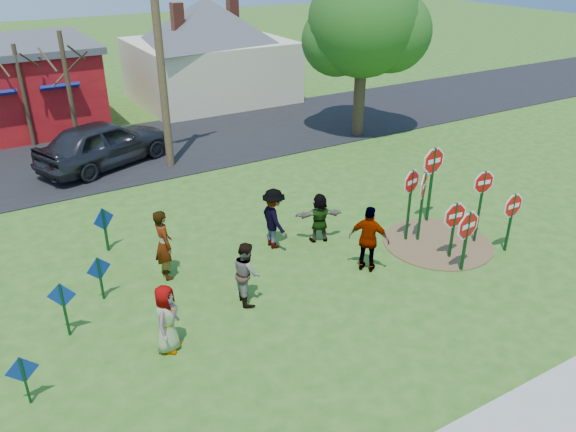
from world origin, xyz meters
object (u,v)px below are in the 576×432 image
(stop_sign_d, at_px, (433,167))
(leafy_tree, at_px, (366,27))
(suv, at_px, (104,143))
(person_a, at_px, (167,319))
(stop_sign_b, at_px, (411,188))
(stop_sign_c, at_px, (482,190))
(stop_sign_a, at_px, (455,219))
(person_b, at_px, (164,244))
(utility_pole, at_px, (158,32))

(stop_sign_d, height_order, leafy_tree, leafy_tree)
(suv, bearing_deg, person_a, 149.78)
(stop_sign_b, bearing_deg, stop_sign_c, -46.71)
(suv, bearing_deg, stop_sign_a, -173.95)
(stop_sign_d, bearing_deg, stop_sign_c, -83.66)
(stop_sign_d, relative_size, person_b, 1.35)
(person_a, bearing_deg, suv, 32.40)
(stop_sign_d, xyz_separation_m, suv, (-7.57, 10.10, -0.91))
(utility_pole, bearing_deg, leafy_tree, -3.53)
(utility_pole, distance_m, leafy_tree, 8.96)
(person_a, relative_size, suv, 0.30)
(person_b, distance_m, leafy_tree, 14.36)
(stop_sign_c, bearing_deg, person_b, 170.79)
(stop_sign_b, distance_m, stop_sign_d, 1.56)
(stop_sign_c, relative_size, suv, 0.45)
(stop_sign_a, xyz_separation_m, utility_pole, (-4.34, 10.86, 3.90))
(person_a, xyz_separation_m, leafy_tree, (12.79, 10.07, 3.94))
(stop_sign_b, distance_m, person_a, 7.96)
(person_a, height_order, utility_pole, utility_pole)
(stop_sign_d, xyz_separation_m, person_a, (-9.24, -1.80, -1.06))
(stop_sign_c, xyz_separation_m, person_a, (-9.50, -0.05, -0.88))
(stop_sign_a, xyz_separation_m, stop_sign_c, (1.30, 0.28, 0.47))
(stop_sign_a, height_order, utility_pole, utility_pole)
(stop_sign_d, xyz_separation_m, leafy_tree, (3.55, 8.27, 2.88))
(stop_sign_a, xyz_separation_m, stop_sign_b, (-0.38, 1.41, 0.50))
(stop_sign_c, bearing_deg, stop_sign_d, 107.51)
(stop_sign_d, bearing_deg, person_a, -171.05)
(stop_sign_b, distance_m, leafy_tree, 10.63)
(stop_sign_b, xyz_separation_m, stop_sign_d, (1.42, 0.63, 0.15))
(utility_pole, height_order, leafy_tree, utility_pole)
(stop_sign_c, relative_size, person_b, 1.23)
(stop_sign_d, relative_size, suv, 0.49)
(stop_sign_d, bearing_deg, stop_sign_b, -158.16)
(stop_sign_a, bearing_deg, utility_pole, 117.07)
(stop_sign_a, distance_m, stop_sign_b, 1.54)
(utility_pole, bearing_deg, person_b, -110.52)
(stop_sign_b, height_order, leafy_tree, leafy_tree)
(suv, bearing_deg, stop_sign_b, -172.40)
(stop_sign_a, height_order, person_b, person_b)
(stop_sign_d, height_order, suv, stop_sign_d)
(stop_sign_b, relative_size, person_b, 1.22)
(stop_sign_d, xyz_separation_m, person_b, (-8.29, 1.07, -0.89))
(stop_sign_a, bearing_deg, person_a, -176.40)
(stop_sign_c, height_order, stop_sign_d, stop_sign_d)
(stop_sign_c, height_order, person_b, stop_sign_c)
(stop_sign_c, height_order, suv, stop_sign_c)
(stop_sign_a, relative_size, leafy_tree, 0.25)
(person_b, height_order, leafy_tree, leafy_tree)
(stop_sign_d, height_order, person_b, stop_sign_d)
(stop_sign_b, xyz_separation_m, suv, (-6.15, 10.73, -0.76))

